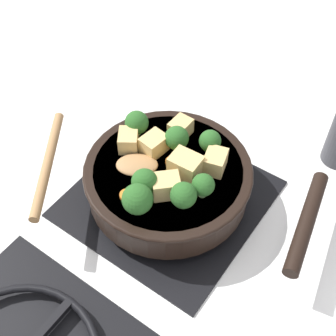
% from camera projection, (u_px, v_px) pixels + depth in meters
% --- Properties ---
extents(ground_plane, '(2.40, 2.40, 0.00)m').
position_uv_depth(ground_plane, '(168.00, 199.00, 0.82)').
color(ground_plane, white).
extents(front_burner_grate, '(0.31, 0.31, 0.03)m').
position_uv_depth(front_burner_grate, '(168.00, 195.00, 0.82)').
color(front_burner_grate, black).
rests_on(front_burner_grate, ground_plane).
extents(skillet_pan, '(0.40, 0.28, 0.06)m').
position_uv_depth(skillet_pan, '(170.00, 179.00, 0.78)').
color(skillet_pan, black).
rests_on(skillet_pan, front_burner_grate).
extents(wooden_spoon, '(0.23, 0.22, 0.02)m').
position_uv_depth(wooden_spoon, '(88.00, 164.00, 0.76)').
color(wooden_spoon, '#A87A4C').
rests_on(wooden_spoon, skillet_pan).
extents(tofu_cube_center_large, '(0.04, 0.05, 0.03)m').
position_uv_depth(tofu_cube_center_large, '(215.00, 162.00, 0.75)').
color(tofu_cube_center_large, '#DBB770').
rests_on(tofu_cube_center_large, skillet_pan).
extents(tofu_cube_near_handle, '(0.05, 0.05, 0.03)m').
position_uv_depth(tofu_cube_near_handle, '(130.00, 139.00, 0.78)').
color(tofu_cube_near_handle, '#DBB770').
rests_on(tofu_cube_near_handle, skillet_pan).
extents(tofu_cube_east_chunk, '(0.04, 0.05, 0.03)m').
position_uv_depth(tofu_cube_east_chunk, '(154.00, 144.00, 0.77)').
color(tofu_cube_east_chunk, '#DBB770').
rests_on(tofu_cube_east_chunk, skillet_pan).
extents(tofu_cube_west_chunk, '(0.03, 0.04, 0.03)m').
position_uv_depth(tofu_cube_west_chunk, '(181.00, 128.00, 0.80)').
color(tofu_cube_west_chunk, '#DBB770').
rests_on(tofu_cube_west_chunk, skillet_pan).
extents(tofu_cube_back_piece, '(0.05, 0.04, 0.04)m').
position_uv_depth(tofu_cube_back_piece, '(185.00, 166.00, 0.74)').
color(tofu_cube_back_piece, '#DBB770').
rests_on(tofu_cube_back_piece, skillet_pan).
extents(tofu_cube_front_piece, '(0.05, 0.05, 0.03)m').
position_uv_depth(tofu_cube_front_piece, '(166.00, 186.00, 0.71)').
color(tofu_cube_front_piece, '#DBB770').
rests_on(tofu_cube_front_piece, skillet_pan).
extents(broccoli_floret_near_spoon, '(0.04, 0.04, 0.04)m').
position_uv_depth(broccoli_floret_near_spoon, '(203.00, 185.00, 0.71)').
color(broccoli_floret_near_spoon, '#709956').
rests_on(broccoli_floret_near_spoon, skillet_pan).
extents(broccoli_floret_center_top, '(0.04, 0.04, 0.05)m').
position_uv_depth(broccoli_floret_center_top, '(177.00, 138.00, 0.77)').
color(broccoli_floret_center_top, '#709956').
rests_on(broccoli_floret_center_top, skillet_pan).
extents(broccoli_floret_east_rim, '(0.05, 0.05, 0.05)m').
position_uv_depth(broccoli_floret_east_rim, '(137.00, 199.00, 0.68)').
color(broccoli_floret_east_rim, '#709956').
rests_on(broccoli_floret_east_rim, skillet_pan).
extents(broccoli_floret_west_rim, '(0.04, 0.04, 0.05)m').
position_uv_depth(broccoli_floret_west_rim, '(144.00, 182.00, 0.71)').
color(broccoli_floret_west_rim, '#709956').
rests_on(broccoli_floret_west_rim, skillet_pan).
extents(broccoli_floret_north_edge, '(0.04, 0.04, 0.05)m').
position_uv_depth(broccoli_floret_north_edge, '(137.00, 123.00, 0.79)').
color(broccoli_floret_north_edge, '#709956').
rests_on(broccoli_floret_north_edge, skillet_pan).
extents(broccoli_floret_south_cluster, '(0.04, 0.04, 0.04)m').
position_uv_depth(broccoli_floret_south_cluster, '(210.00, 141.00, 0.76)').
color(broccoli_floret_south_cluster, '#709956').
rests_on(broccoli_floret_south_cluster, skillet_pan).
extents(broccoli_floret_mid_floret, '(0.04, 0.04, 0.05)m').
position_uv_depth(broccoli_floret_mid_floret, '(183.00, 195.00, 0.69)').
color(broccoli_floret_mid_floret, '#709956').
rests_on(broccoli_floret_mid_floret, skillet_pan).
extents(carrot_slice_orange_thin, '(0.02, 0.02, 0.01)m').
position_uv_depth(carrot_slice_orange_thin, '(174.00, 162.00, 0.76)').
color(carrot_slice_orange_thin, orange).
rests_on(carrot_slice_orange_thin, skillet_pan).
extents(carrot_slice_near_center, '(0.02, 0.02, 0.01)m').
position_uv_depth(carrot_slice_near_center, '(127.00, 195.00, 0.72)').
color(carrot_slice_near_center, orange).
rests_on(carrot_slice_near_center, skillet_pan).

